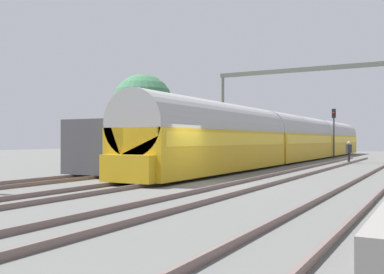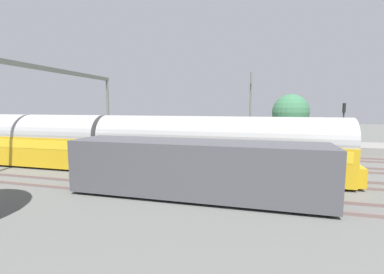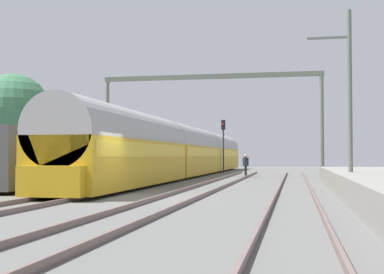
# 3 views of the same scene
# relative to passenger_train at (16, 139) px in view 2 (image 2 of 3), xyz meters

# --- Properties ---
(ground) EXTENTS (120.00, 120.00, 0.00)m
(ground) POSITION_rel_passenger_train_xyz_m (2.09, -22.20, -1.97)
(ground) COLOR #5C5D5A
(track_far_west) EXTENTS (1.52, 60.00, 0.16)m
(track_far_west) POSITION_rel_passenger_train_xyz_m (-4.19, -22.20, -1.89)
(track_far_west) COLOR #6F5A56
(track_far_west) RESTS_ON ground
(track_west) EXTENTS (1.52, 60.00, 0.16)m
(track_west) POSITION_rel_passenger_train_xyz_m (-0.00, -22.20, -1.89)
(track_west) COLOR #6F5A56
(track_west) RESTS_ON ground
(track_east) EXTENTS (1.52, 60.00, 0.16)m
(track_east) POSITION_rel_passenger_train_xyz_m (4.19, -22.20, -1.89)
(track_east) COLOR #6F5A56
(track_east) RESTS_ON ground
(track_far_east) EXTENTS (1.52, 60.00, 0.16)m
(track_far_east) POSITION_rel_passenger_train_xyz_m (8.38, -22.20, -1.89)
(track_far_east) COLOR #6F5A56
(track_far_east) RESTS_ON ground
(platform) EXTENTS (4.40, 28.00, 0.90)m
(platform) POSITION_rel_passenger_train_xyz_m (12.19, -20.20, -1.52)
(platform) COLOR gray
(platform) RESTS_ON ground
(passenger_train) EXTENTS (2.93, 49.20, 3.82)m
(passenger_train) POSITION_rel_passenger_train_xyz_m (0.00, 0.00, 0.00)
(passenger_train) COLOR gold
(passenger_train) RESTS_ON ground
(freight_car) EXTENTS (2.80, 13.00, 2.70)m
(freight_car) POSITION_rel_passenger_train_xyz_m (-4.19, -16.04, -0.50)
(freight_car) COLOR #47474C
(freight_car) RESTS_ON ground
(person_crossing) EXTENTS (0.43, 0.46, 1.73)m
(person_crossing) POSITION_rel_passenger_train_xyz_m (4.80, -2.38, -0.94)
(person_crossing) COLOR black
(person_crossing) RESTS_ON ground
(railway_signal_near) EXTENTS (0.36, 0.30, 4.92)m
(railway_signal_near) POSITION_rel_passenger_train_xyz_m (11.16, -26.62, 1.19)
(railway_signal_near) COLOR #2D2D33
(railway_signal_near) RESTS_ON ground
(catenary_gantry) EXTENTS (16.96, 0.28, 7.86)m
(catenary_gantry) POSITION_rel_passenger_train_xyz_m (2.09, -1.97, 3.96)
(catenary_gantry) COLOR #61685C
(catenary_gantry) RESTS_ON ground
(catenary_pole_east_mid) EXTENTS (1.90, 0.20, 8.00)m
(catenary_pole_east_mid) POSITION_rel_passenger_train_xyz_m (10.73, -17.98, 2.18)
(catenary_pole_east_mid) COLOR #61685C
(catenary_pole_east_mid) RESTS_ON ground
(tree_east_background) EXTENTS (4.26, 4.26, 6.06)m
(tree_east_background) POSITION_rel_passenger_train_xyz_m (16.79, -22.37, 1.94)
(tree_east_background) COLOR #4C3826
(tree_east_background) RESTS_ON ground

